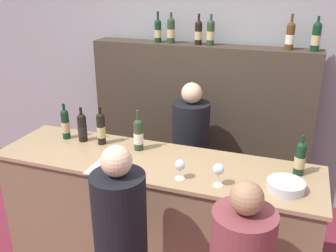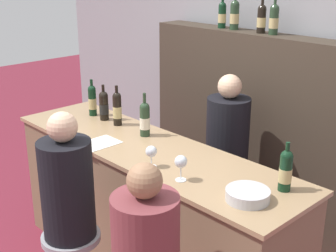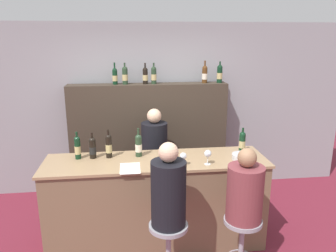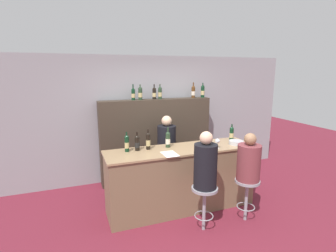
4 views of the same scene
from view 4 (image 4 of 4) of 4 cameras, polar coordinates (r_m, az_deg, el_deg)
ground_plane at (r=4.45m, az=4.64°, el=-19.10°), size 16.00×16.00×0.00m
wall_back at (r=5.65m, az=-3.30°, el=1.81°), size 6.40×0.05×2.60m
bar_counter at (r=4.47m, az=2.96°, el=-11.33°), size 2.50×0.68×1.05m
back_bar_cabinet at (r=5.54m, az=-2.54°, el=-3.05°), size 2.34×0.28×1.72m
wine_bottle_counter_0 at (r=4.13m, az=-8.96°, el=-3.73°), size 0.07×0.07×0.32m
wine_bottle_counter_1 at (r=4.16m, az=-6.73°, el=-3.67°), size 0.08×0.08×0.30m
wine_bottle_counter_2 at (r=4.21m, az=-4.34°, el=-3.25°), size 0.07×0.07×0.33m
wine_bottle_counter_3 at (r=4.31m, az=-0.02°, el=-2.92°), size 0.08×0.08×0.33m
wine_bottle_counter_4 at (r=4.87m, az=13.67°, el=-1.61°), size 0.08×0.08×0.30m
wine_bottle_backbar_0 at (r=5.24m, az=-7.58°, el=6.92°), size 0.07×0.07×0.31m
wine_bottle_backbar_1 at (r=5.28m, az=-6.06°, el=7.09°), size 0.08×0.08×0.31m
wine_bottle_backbar_2 at (r=5.36m, az=-3.02°, el=7.13°), size 0.08×0.08×0.30m
wine_bottle_backbar_3 at (r=5.40m, az=-1.75°, el=7.23°), size 0.08×0.08×0.30m
wine_bottle_backbar_4 at (r=5.69m, az=5.52°, el=7.44°), size 0.08×0.08×0.33m
wine_bottle_backbar_5 at (r=5.79m, az=7.55°, el=7.51°), size 0.08×0.08×0.31m
wine_glass_0 at (r=4.20m, az=7.57°, el=-3.86°), size 0.07×0.07×0.15m
wine_glass_1 at (r=4.33m, az=10.71°, el=-3.29°), size 0.08×0.08×0.16m
metal_bowl at (r=4.66m, az=14.61°, el=-3.49°), size 0.25×0.25×0.06m
tasting_menu at (r=3.99m, az=0.41°, el=-6.13°), size 0.21×0.30×0.00m
bar_stool_left at (r=3.93m, az=7.94°, el=-14.99°), size 0.38×0.38×0.66m
guest_seated_left at (r=3.73m, az=8.15°, el=-8.19°), size 0.33×0.33×0.82m
bar_stool_right at (r=4.30m, az=16.81°, el=-12.93°), size 0.38×0.38×0.66m
guest_seated_right at (r=4.13m, az=17.18°, el=-7.26°), size 0.35×0.35×0.73m
bartender at (r=5.17m, az=-0.30°, el=-6.45°), size 0.36×0.36×1.45m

